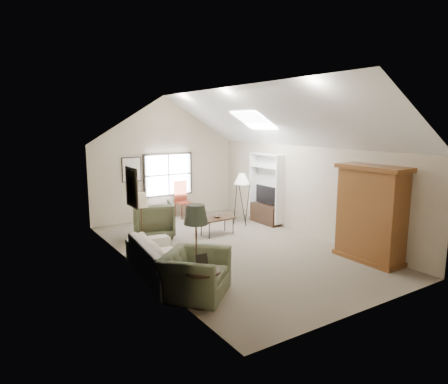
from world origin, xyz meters
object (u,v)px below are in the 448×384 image
side_table (202,287)px  sofa (164,258)px  armoire (371,214)px  side_chair (184,200)px  armchair_near (195,274)px  armchair_far (154,219)px  coffee_table (217,226)px

side_table → sofa: bearing=90.0°
armoire → side_chair: armoire is taller
armoire → armchair_near: 4.37m
sofa → armchair_near: size_ratio=2.08×
armchair_far → coffee_table: size_ratio=1.12×
armoire → coffee_table: bearing=116.2°
side_table → side_chair: side_chair is taller
armchair_far → side_chair: bearing=-121.1°
armchair_far → armchair_near: bearing=94.4°
armoire → side_table: 4.45m
coffee_table → side_chair: (0.17, 2.39, 0.36)m
armoire → sofa: 4.75m
armoire → side_chair: 6.34m
armchair_far → side_table: size_ratio=1.69×
coffee_table → armchair_far: bearing=153.3°
armchair_near → side_chair: side_chair is taller
side_chair → armoire: bearing=-78.7°
sofa → side_table: bearing=-174.0°
armchair_near → coffee_table: 4.03m
sofa → armchair_far: size_ratio=2.36×
armchair_near → coffee_table: size_ratio=1.28×
side_table → coffee_table: bearing=54.9°
sofa → side_chair: (2.72, 4.42, 0.24)m
side_chair → armchair_near: bearing=-119.1°
coffee_table → side_table: 4.44m
armoire → coffee_table: size_ratio=2.27×
armchair_far → side_chair: (1.75, 1.60, 0.12)m
armoire → armchair_far: bearing=127.1°
sofa → coffee_table: 3.27m
side_chair → side_table: bearing=-118.3°
sofa → side_table: sofa is taller
armoire → side_chair: (-1.66, 6.10, -0.49)m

